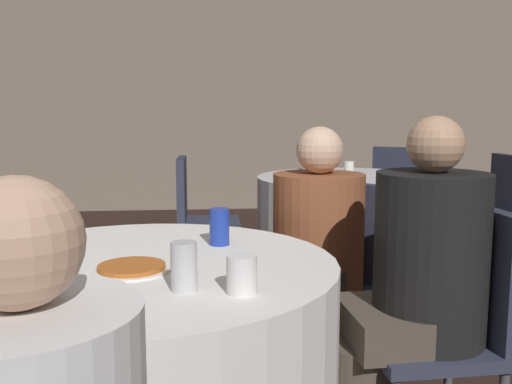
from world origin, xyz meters
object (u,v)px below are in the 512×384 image
Objects in this scene: table_far at (350,230)px; chair_far_west at (196,209)px; chair_far_east at (495,204)px; pizza_plate_near at (132,268)px; person_black_shirt at (410,295)px; soda_can_silver at (184,266)px; table_near at (142,381)px; chair_far_south at (429,241)px; soda_can_blue at (219,227)px; chair_near_east at (455,314)px; bottle_far at (309,154)px; chair_far_northeast at (391,189)px; person_floral_shirt at (309,259)px; chair_near_northeast at (330,264)px.

table_far is 1.46× the size of chair_far_west.
pizza_plate_near is (-2.23, -2.22, 0.22)m from chair_far_east.
soda_can_silver is at bearing 111.38° from person_black_shirt.
soda_can_silver is at bearing -62.36° from table_near.
chair_far_south is at bearing 40.83° from pizza_plate_near.
table_far is 10.38× the size of soda_can_blue.
person_black_shirt is at bearing 90.00° from chair_near_east.
chair_near_east is 2.52m from bottle_far.
soda_can_blue is at bearing 49.23° from pizza_plate_near.
chair_far_west reaches higher than soda_can_silver.
chair_far_northeast reaches higher than soda_can_blue.
chair_far_west reaches higher than soda_can_blue.
person_floral_shirt is 4.63× the size of bottle_far.
chair_far_west is at bearing 61.39° from chair_far_northeast.
chair_far_northeast and chair_far_west have the same top height.
person_black_shirt is (-0.92, -2.92, 0.07)m from chair_far_northeast.
person_black_shirt is (-0.48, -1.01, 0.07)m from chair_far_south.
chair_far_south and chair_far_west have the same top height.
chair_far_east is at bearing -33.80° from chair_near_east.
table_far is 1.06m from chair_far_east.
table_far is at bearing 61.42° from pizza_plate_near.
person_black_shirt is (0.23, -0.53, 0.02)m from person_floral_shirt.
bottle_far is (0.25, 1.87, 0.33)m from chair_near_northeast.
bottle_far is at bearing 118.47° from chair_far_west.
soda_can_blue is (0.24, 0.21, 0.43)m from table_near.
soda_can_blue is 2.46m from bottle_far.
table_near is 0.53m from soda_can_blue.
person_floral_shirt is (0.48, -1.53, 0.05)m from chair_far_west.
bottle_far is (0.36, 1.97, 0.27)m from person_floral_shirt.
chair_far_west is 7.12× the size of soda_can_silver.
chair_far_northeast is 1.00× the size of chair_far_west.
pizza_plate_near is (-1.19, -2.18, 0.37)m from table_far.
table_near is at bearing 90.00° from chair_near_east.
chair_far_west is at bearing 130.77° from chair_far_south.
chair_near_northeast is at bearing 23.37° from chair_far_west.
chair_near_northeast is 0.75× the size of person_black_shirt.
chair_near_east is at bearing -89.53° from bottle_far.
person_floral_shirt is at bearing 132.06° from chair_far_east.
pizza_plate_near is at bearing 93.57° from person_floral_shirt.
table_far is 2.51m from pizza_plate_near.
chair_far_south is 0.75× the size of person_black_shirt.
chair_far_northeast is at bearing 63.48° from soda_can_silver.
table_near is 3.45m from chair_far_northeast.
table_far is at bearing 63.63° from soda_can_blue.
table_near is 1.35× the size of chair_near_northeast.
chair_far_northeast is at bearing 59.91° from pizza_plate_near.
chair_near_northeast is 0.16m from person_floral_shirt.
person_black_shirt is at bearing 3.19° from table_near.
person_floral_shirt is (-0.38, 0.52, 0.05)m from chair_near_east.
bottle_far reaches higher than chair_far_northeast.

